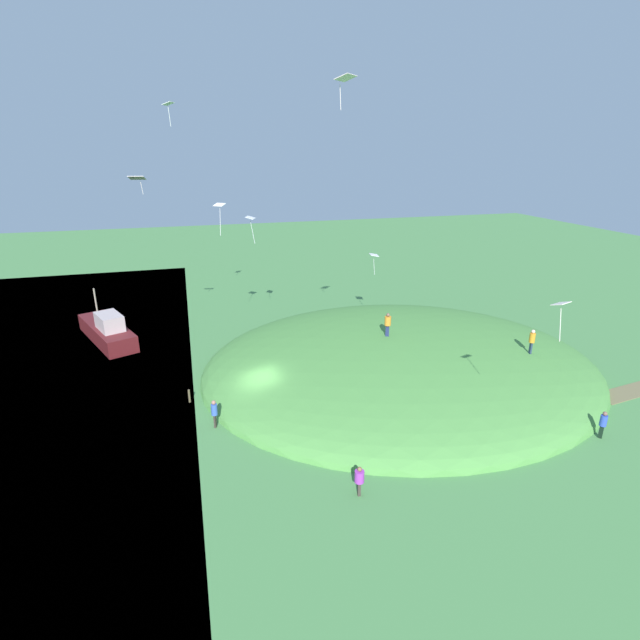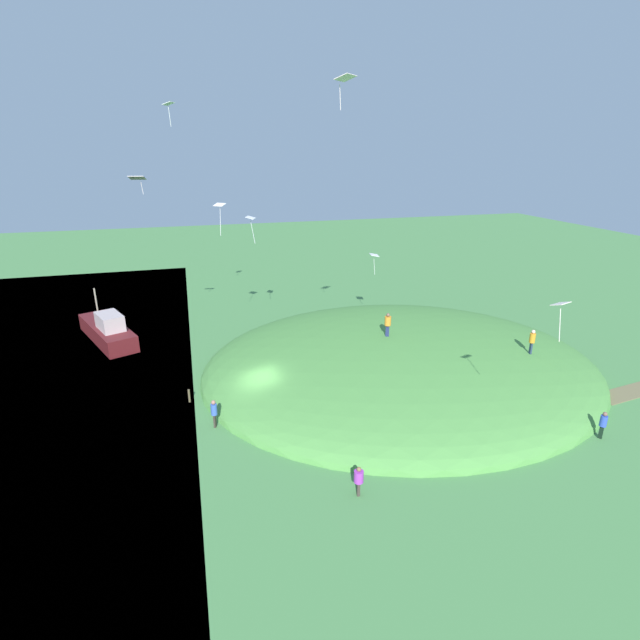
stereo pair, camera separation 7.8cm
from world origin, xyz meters
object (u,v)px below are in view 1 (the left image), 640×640
at_px(kite_1, 345,79).
at_px(kite_7, 251,219).
at_px(kite_5, 137,178).
at_px(mooring_post, 189,396).
at_px(kite_0, 374,256).
at_px(person_with_child, 388,322).
at_px(person_on_hilltop, 214,410).
at_px(person_walking_path, 603,421).
at_px(person_watching_kites, 359,478).
at_px(person_near_shore, 532,339).
at_px(boat_on_lake, 107,331).
at_px(kite_3, 219,207).
at_px(kite_4, 168,105).
at_px(kite_6, 561,306).

relative_size(kite_1, kite_7, 0.77).
relative_size(kite_5, mooring_post, 1.43).
xyz_separation_m(kite_0, mooring_post, (-16.12, -8.85, -6.47)).
bearing_deg(kite_1, person_with_child, 42.73).
xyz_separation_m(person_on_hilltop, person_walking_path, (21.00, -7.09, -0.07)).
relative_size(person_watching_kites, person_near_shore, 0.87).
xyz_separation_m(person_watching_kites, person_walking_path, (14.87, 0.76, 0.10)).
distance_m(boat_on_lake, person_walking_path, 37.15).
bearing_deg(kite_3, person_walking_path, -43.25).
xyz_separation_m(person_on_hilltop, kite_4, (-0.98, 11.85, 17.25)).
distance_m(person_near_shore, person_walking_path, 7.99).
bearing_deg(kite_5, mooring_post, -74.46).
bearing_deg(kite_1, kite_6, -56.75).
height_order(kite_4, kite_7, kite_4).
bearing_deg(kite_7, kite_6, -65.58).
bearing_deg(mooring_post, kite_4, 87.19).
distance_m(boat_on_lake, kite_1, 28.70).
xyz_separation_m(boat_on_lake, kite_5, (4.28, -5.17, 12.69)).
bearing_deg(kite_0, person_on_hilltop, -140.02).
bearing_deg(person_with_child, kite_1, 66.58).
relative_size(boat_on_lake, person_near_shore, 5.03).
xyz_separation_m(person_watching_kites, person_near_shore, (15.91, 8.43, 2.06)).
bearing_deg(person_near_shore, kite_1, 97.08).
distance_m(boat_on_lake, person_near_shore, 33.82).
distance_m(person_with_child, kite_4, 21.50).
distance_m(person_near_shore, mooring_post, 23.75).
distance_m(boat_on_lake, kite_4, 19.27).
xyz_separation_m(person_near_shore, kite_1, (-14.15, -0.18, 15.88)).
distance_m(person_on_hilltop, kite_4, 20.95).
height_order(person_on_hilltop, person_watching_kites, person_on_hilltop).
height_order(kite_5, kite_6, kite_5).
xyz_separation_m(kite_5, kite_6, (17.91, -20.69, -4.42)).
bearing_deg(person_watching_kites, kite_3, -156.90).
bearing_deg(person_walking_path, kite_6, -102.21).
height_order(kite_3, kite_4, kite_4).
height_order(person_watching_kites, kite_5, kite_5).
height_order(person_with_child, kite_1, kite_1).
relative_size(kite_0, kite_3, 0.77).
bearing_deg(kite_6, person_near_shore, 52.78).
relative_size(kite_1, kite_4, 1.04).
bearing_deg(person_near_shore, boat_on_lake, 68.49).
bearing_deg(kite_5, kite_4, 14.51).
bearing_deg(boat_on_lake, kite_1, 21.39).
bearing_deg(person_with_child, kite_7, -16.37).
relative_size(kite_3, kite_4, 1.45).
height_order(person_on_hilltop, kite_6, kite_6).
bearing_deg(person_with_child, mooring_post, 30.56).
bearing_deg(mooring_post, person_with_child, 6.71).
distance_m(kite_3, kite_6, 24.01).
bearing_deg(boat_on_lake, kite_4, 33.43).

